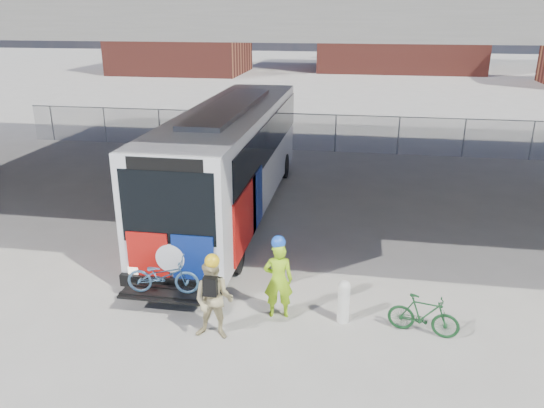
% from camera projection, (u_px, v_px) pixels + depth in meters
% --- Properties ---
extents(ground, '(160.00, 160.00, 0.00)m').
position_uv_depth(ground, '(275.00, 254.00, 15.13)').
color(ground, '#9E9991').
rests_on(ground, ground).
extents(bus, '(2.67, 12.92, 3.69)m').
position_uv_depth(bus, '(231.00, 152.00, 17.63)').
color(bus, silver).
rests_on(bus, ground).
extents(overpass, '(40.00, 16.00, 7.95)m').
position_uv_depth(overpass, '(296.00, 10.00, 16.58)').
color(overpass, '#605E59').
rests_on(overpass, ground).
extents(chainlink_fence, '(30.00, 0.06, 30.00)m').
position_uv_depth(chainlink_fence, '(315.00, 122.00, 25.75)').
color(chainlink_fence, gray).
rests_on(chainlink_fence, ground).
extents(brick_buildings, '(54.00, 22.00, 12.00)m').
position_uv_depth(brick_buildings, '(358.00, 22.00, 57.72)').
color(brick_buildings, maroon).
rests_on(brick_buildings, ground).
extents(bollard, '(0.26, 0.26, 1.02)m').
position_uv_depth(bollard, '(344.00, 300.00, 11.66)').
color(bollard, silver).
rests_on(bollard, ground).
extents(cyclist_hivis, '(0.72, 0.54, 1.97)m').
position_uv_depth(cyclist_hivis, '(278.00, 278.00, 11.75)').
color(cyclist_hivis, '#A0E217').
rests_on(cyclist_hivis, ground).
extents(cyclist_tan, '(0.86, 0.67, 1.94)m').
position_uv_depth(cyclist_tan, '(214.00, 299.00, 10.97)').
color(cyclist_tan, tan).
rests_on(cyclist_tan, ground).
extents(bike_parked, '(1.56, 0.74, 0.90)m').
position_uv_depth(bike_parked, '(424.00, 315.00, 11.24)').
color(bike_parked, '#15431F').
rests_on(bike_parked, ground).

